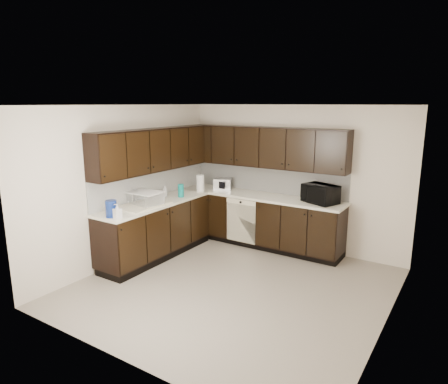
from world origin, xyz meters
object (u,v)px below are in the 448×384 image
object	(u,v)px
microwave	(320,194)
sink	(142,210)
blue_pitcher	(111,209)
storage_bin	(145,198)
toaster_oven	(223,184)

from	to	relation	value
microwave	sink	bearing A→B (deg)	-122.04
microwave	blue_pitcher	size ratio (longest dim) A/B	2.23
microwave	storage_bin	bearing A→B (deg)	-124.10
toaster_oven	storage_bin	bearing A→B (deg)	-127.70
storage_bin	microwave	bearing A→B (deg)	34.73
toaster_oven	blue_pitcher	world-z (taller)	blue_pitcher
toaster_oven	blue_pitcher	size ratio (longest dim) A/B	1.32
sink	microwave	world-z (taller)	microwave
sink	storage_bin	bearing A→B (deg)	104.30
storage_bin	toaster_oven	bearing A→B (deg)	76.25
microwave	toaster_oven	size ratio (longest dim) A/B	1.69
sink	blue_pitcher	distance (m)	0.71
storage_bin	blue_pitcher	size ratio (longest dim) A/B	2.11
storage_bin	blue_pitcher	world-z (taller)	blue_pitcher
sink	blue_pitcher	size ratio (longest dim) A/B	3.37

